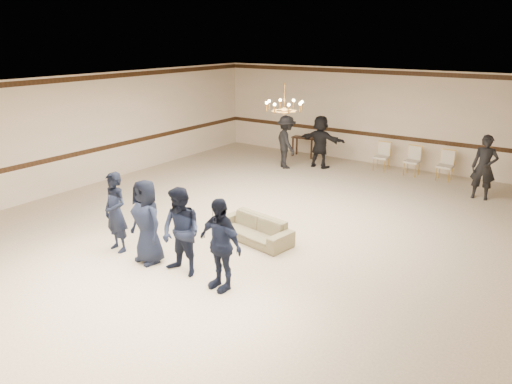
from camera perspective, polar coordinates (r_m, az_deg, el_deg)
room at (r=10.59m, az=0.47°, el=3.94°), size 12.01×14.01×3.21m
chair_rail at (r=16.82m, az=14.11°, el=6.67°), size 12.00×0.02×0.14m
crown_molding at (r=16.55m, az=14.68°, el=13.74°), size 12.00×0.02×0.14m
chandelier at (r=11.18m, az=3.44°, el=11.32°), size 0.94×0.94×0.89m
boy_a at (r=9.99m, az=-16.50°, el=-2.34°), size 0.65×0.46×1.66m
boy_b at (r=9.34m, az=-12.99°, el=-3.50°), size 0.89×0.66×1.66m
boy_c at (r=8.73m, az=-8.96°, el=-4.80°), size 0.83×0.66×1.66m
boy_d at (r=8.18m, az=-4.35°, el=-6.25°), size 1.03×0.55×1.66m
settee at (r=10.26m, az=-0.28°, el=-4.44°), size 1.86×0.97×0.52m
adult_left at (r=15.80m, az=3.64°, el=6.00°), size 1.29×1.21×1.75m
adult_mid at (r=15.97m, az=7.73°, el=6.01°), size 1.65×0.60×1.75m
adult_right at (r=14.07m, az=25.71°, el=2.68°), size 0.66×0.46×1.75m
banquet_chair_left at (r=16.06m, az=14.84°, el=4.10°), size 0.46×0.46×0.92m
banquet_chair_mid at (r=15.76m, az=18.23°, el=3.53°), size 0.46×0.46×0.92m
banquet_chair_right at (r=15.52m, az=21.75°, el=2.92°), size 0.46×0.46×0.92m
console_table at (r=17.46m, az=5.78°, el=5.41°), size 0.90×0.45×0.73m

